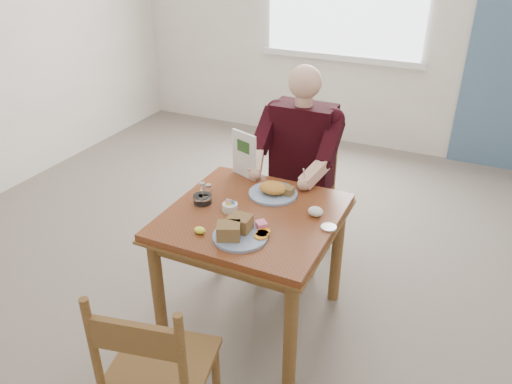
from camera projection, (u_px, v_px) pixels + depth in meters
The scene contains 15 objects.
floor at pixel (253, 317), 3.07m from camera, with size 6.00×6.00×0.00m, color slate.
wall_back at pixel (386, 11), 4.80m from camera, with size 5.50×5.50×0.00m, color white.
lemon_wedge at pixel (200, 230), 2.53m from camera, with size 0.06×0.04×0.03m, color #FDFF35.
napkin at pixel (315, 211), 2.68m from camera, with size 0.08×0.07×0.05m, color white.
metal_dish at pixel (329, 227), 2.58m from camera, with size 0.08×0.08×0.01m, color silver.
table at pixel (253, 230), 2.77m from camera, with size 0.92×0.92×0.75m.
chair_far at pixel (301, 194), 3.48m from camera, with size 0.42×0.42×0.95m.
chair_near at pixel (157, 372), 2.09m from camera, with size 0.50×0.50×0.95m.
diner at pixel (299, 155), 3.25m from camera, with size 0.53×0.56×1.39m.
near_plate at pixel (238, 231), 2.50m from camera, with size 0.35×0.35×0.09m.
far_plate at pixel (274, 190), 2.88m from camera, with size 0.29×0.29×0.08m.
caddy at pixel (230, 207), 2.73m from camera, with size 0.09×0.09×0.06m.
shakers at pixel (206, 189), 2.88m from camera, with size 0.08×0.04×0.07m.
creamer at pixel (202, 199), 2.80m from camera, with size 0.11×0.11×0.05m.
menu at pixel (244, 154), 3.05m from camera, with size 0.19×0.08×0.29m.
Camera 1 is at (1.01, -2.11, 2.14)m, focal length 35.00 mm.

